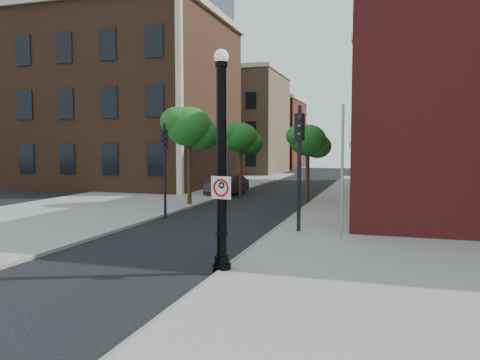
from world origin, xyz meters
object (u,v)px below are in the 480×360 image
(lamppost, at_px, (222,172))
(traffic_signal_right, at_px, (299,148))
(no_parking_sign, at_px, (221,187))
(parked_car, at_px, (227,185))
(traffic_signal_left, at_px, (164,155))

(lamppost, relative_size, traffic_signal_right, 1.20)
(lamppost, distance_m, no_parking_sign, 0.44)
(parked_car, distance_m, traffic_signal_left, 10.91)
(traffic_signal_right, bearing_deg, lamppost, -85.27)
(parked_car, relative_size, traffic_signal_left, 0.95)
(lamppost, distance_m, traffic_signal_right, 6.27)
(no_parking_sign, xyz_separation_m, traffic_signal_left, (-5.83, 8.42, 0.67))
(lamppost, xyz_separation_m, no_parking_sign, (0.04, -0.15, -0.41))
(no_parking_sign, distance_m, parked_car, 20.15)
(lamppost, relative_size, parked_car, 1.41)
(traffic_signal_left, bearing_deg, lamppost, -60.03)
(lamppost, distance_m, traffic_signal_left, 10.10)
(no_parking_sign, relative_size, traffic_signal_right, 0.12)
(no_parking_sign, distance_m, traffic_signal_right, 6.46)
(parked_car, bearing_deg, traffic_signal_left, -79.42)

